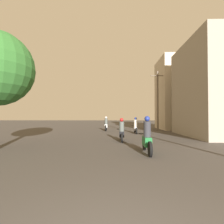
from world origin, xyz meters
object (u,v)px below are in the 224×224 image
at_px(motorcycle_green, 147,138).
at_px(utility_pole_far, 158,99).
at_px(motorcycle_black, 122,132).
at_px(motorcycle_silver, 136,127).
at_px(building_right_near, 222,89).
at_px(motorcycle_white, 106,125).
at_px(building_right_far, 179,94).

distance_m(motorcycle_green, utility_pole_far, 12.97).
relative_size(motorcycle_black, motorcycle_silver, 0.95).
height_order(motorcycle_silver, building_right_near, building_right_near).
xyz_separation_m(motorcycle_white, building_right_near, (9.82, -5.03, 3.25)).
bearing_deg(motorcycle_white, motorcycle_black, -80.70).
distance_m(building_right_near, building_right_far, 7.51).
bearing_deg(motorcycle_white, building_right_far, 13.95).
distance_m(building_right_far, utility_pole_far, 3.82).
bearing_deg(motorcycle_black, building_right_near, 13.59).
height_order(motorcycle_white, building_right_far, building_right_far).
height_order(motorcycle_silver, utility_pole_far, utility_pole_far).
height_order(motorcycle_silver, motorcycle_white, motorcycle_white).
relative_size(motorcycle_black, building_right_near, 0.24).
relative_size(motorcycle_silver, motorcycle_white, 0.91).
relative_size(motorcycle_white, building_right_far, 0.24).
bearing_deg(utility_pole_far, building_right_near, -54.42).
distance_m(motorcycle_silver, motorcycle_white, 4.17).
distance_m(building_right_near, utility_pole_far, 6.78).
distance_m(motorcycle_green, motorcycle_black, 3.78).
relative_size(motorcycle_black, motorcycle_white, 0.87).
height_order(motorcycle_black, utility_pole_far, utility_pole_far).
bearing_deg(motorcycle_green, motorcycle_black, 102.86).
relative_size(building_right_far, utility_pole_far, 1.29).
bearing_deg(motorcycle_white, motorcycle_green, -79.07).
relative_size(motorcycle_green, utility_pole_far, 0.31).
xyz_separation_m(motorcycle_silver, utility_pole_far, (2.92, 3.41, 2.93)).
distance_m(motorcycle_silver, building_right_near, 7.88).
xyz_separation_m(building_right_near, utility_pole_far, (-3.94, 5.51, -0.33)).
bearing_deg(building_right_near, motorcycle_silver, 163.00).
relative_size(motorcycle_white, building_right_near, 0.27).
bearing_deg(building_right_near, utility_pole_far, 125.58).
xyz_separation_m(motorcycle_green, motorcycle_white, (-2.47, 11.70, -0.03)).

